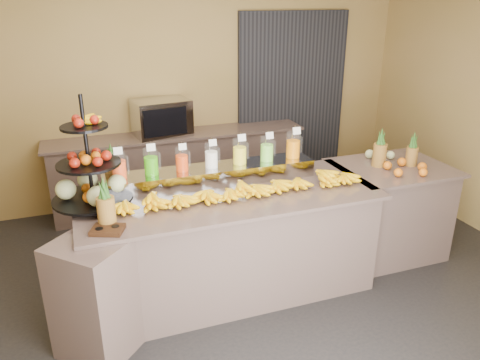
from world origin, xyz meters
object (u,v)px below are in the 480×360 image
right_fruit_pile (400,162)px  banana_heap (242,187)px  pitcher_tray (212,175)px  oven_warmer (161,117)px  fruit_stand (96,177)px  condiment_caddy (108,230)px

right_fruit_pile → banana_heap: bearing=-177.5°
pitcher_tray → banana_heap: bearing=-63.2°
oven_warmer → right_fruit_pile: bearing=-53.5°
fruit_stand → banana_heap: bearing=-12.3°
banana_heap → condiment_caddy: size_ratio=9.75×
condiment_caddy → right_fruit_pile: (2.73, 0.37, 0.05)m
banana_heap → oven_warmer: (-0.28, 2.00, 0.14)m
pitcher_tray → fruit_stand: (-0.97, -0.11, 0.15)m
pitcher_tray → condiment_caddy: bearing=-146.4°
fruit_stand → condiment_caddy: fruit_stand is taller
right_fruit_pile → oven_warmer: (-1.90, 1.93, 0.14)m
pitcher_tray → condiment_caddy: size_ratio=8.49×
pitcher_tray → fruit_stand: size_ratio=2.11×
pitcher_tray → right_fruit_pile: size_ratio=4.40×
pitcher_tray → condiment_caddy: (-0.95, -0.63, -0.06)m
banana_heap → oven_warmer: oven_warmer is taller
fruit_stand → pitcher_tray: bearing=5.1°
banana_heap → oven_warmer: 2.02m
fruit_stand → right_fruit_pile: fruit_stand is taller
pitcher_tray → banana_heap: banana_heap is taller
fruit_stand → oven_warmer: (0.86, 1.78, -0.01)m
banana_heap → fruit_stand: fruit_stand is taller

